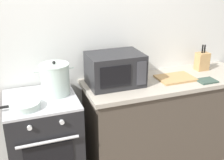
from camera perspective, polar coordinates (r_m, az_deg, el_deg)
name	(u,v)px	position (r m, az deg, el deg)	size (l,w,h in m)	color
back_wall	(100,43)	(2.78, -2.47, 7.48)	(4.40, 0.10, 2.50)	silver
lower_cabinet_right	(166,121)	(3.02, 10.87, -8.29)	(1.64, 0.56, 0.88)	#4C4238
countertop_right	(169,81)	(2.83, 11.53, -0.18)	(1.70, 0.60, 0.04)	#ADA393
stove	(45,145)	(2.65, -13.48, -12.69)	(0.60, 0.64, 0.92)	black
stock_pot	(55,79)	(2.44, -11.49, 0.18)	(0.33, 0.25, 0.30)	silver
frying_pan	(24,105)	(2.29, -17.51, -4.93)	(0.44, 0.24, 0.05)	silver
microwave	(115,69)	(2.58, 0.59, 2.21)	(0.50, 0.37, 0.30)	#232326
cutting_board	(175,78)	(2.83, 12.81, 0.39)	(0.36, 0.26, 0.02)	tan
knife_block	(202,61)	(3.13, 17.88, 3.67)	(0.13, 0.10, 0.28)	tan
oven_mitt	(207,81)	(2.85, 18.72, -0.14)	(0.18, 0.14, 0.02)	#384C42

